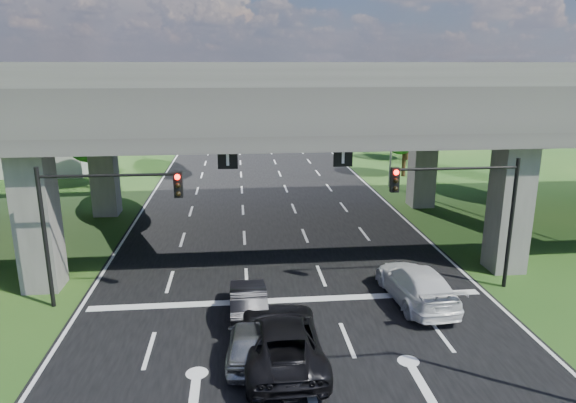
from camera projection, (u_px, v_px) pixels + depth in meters
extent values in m
plane|color=#1B4215|center=(299.00, 343.00, 18.86)|extent=(160.00, 160.00, 0.00)
cube|color=black|center=(277.00, 249.00, 28.46)|extent=(18.00, 120.00, 0.03)
cube|color=#322F2D|center=(274.00, 100.00, 28.32)|extent=(80.00, 15.00, 2.00)
cube|color=#5F5D58|center=(286.00, 75.00, 20.96)|extent=(80.00, 0.50, 1.00)
cube|color=#5F5D58|center=(266.00, 71.00, 34.90)|extent=(80.00, 0.50, 1.00)
cube|color=#5F5D58|center=(36.00, 214.00, 22.66)|extent=(1.60, 1.60, 7.00)
cube|color=#5F5D58|center=(103.00, 164.00, 34.19)|extent=(1.60, 1.60, 7.00)
cube|color=#5F5D58|center=(510.00, 201.00, 24.77)|extent=(1.60, 1.60, 7.00)
cube|color=#5F5D58|center=(423.00, 158.00, 36.30)|extent=(1.60, 1.60, 7.00)
cube|color=black|center=(228.00, 159.00, 21.87)|extent=(0.85, 0.06, 0.85)
cube|color=black|center=(343.00, 157.00, 22.35)|extent=(0.85, 0.06, 0.85)
cylinder|color=black|center=(511.00, 224.00, 22.88)|extent=(0.18, 0.18, 6.00)
cylinder|color=black|center=(457.00, 168.00, 21.94)|extent=(5.50, 0.12, 0.12)
cube|color=black|center=(395.00, 180.00, 21.61)|extent=(0.35, 0.28, 1.05)
sphere|color=#FF0C05|center=(396.00, 173.00, 21.37)|extent=(0.22, 0.22, 0.22)
cylinder|color=black|center=(45.00, 239.00, 20.96)|extent=(0.18, 0.18, 6.00)
cylinder|color=black|center=(109.00, 175.00, 20.55)|extent=(5.50, 0.12, 0.12)
cube|color=black|center=(178.00, 185.00, 20.75)|extent=(0.35, 0.28, 1.05)
sphere|color=#FF0C05|center=(177.00, 177.00, 20.50)|extent=(0.22, 0.22, 0.22)
cylinder|color=gray|center=(392.00, 127.00, 41.63)|extent=(0.16, 0.16, 10.00)
cylinder|color=gray|center=(377.00, 67.00, 40.27)|extent=(3.00, 0.10, 0.10)
cube|color=gray|center=(358.00, 68.00, 40.15)|extent=(0.60, 0.25, 0.18)
cylinder|color=gray|center=(350.00, 110.00, 57.01)|extent=(0.16, 0.16, 10.00)
cylinder|color=gray|center=(338.00, 66.00, 55.65)|extent=(3.00, 0.10, 0.10)
cube|color=gray|center=(324.00, 67.00, 55.53)|extent=(0.60, 0.25, 0.18)
cylinder|color=black|center=(92.00, 168.00, 42.08)|extent=(0.36, 0.36, 3.30)
sphere|color=#155118|center=(88.00, 132.00, 41.30)|extent=(4.50, 4.50, 4.50)
sphere|color=#155118|center=(91.00, 115.00, 40.70)|extent=(3.60, 3.60, 3.60)
sphere|color=#155118|center=(87.00, 142.00, 41.89)|extent=(3.30, 3.30, 3.30)
cylinder|color=black|center=(82.00, 155.00, 49.53)|extent=(0.36, 0.36, 2.86)
sphere|color=#155118|center=(80.00, 128.00, 48.86)|extent=(3.90, 3.90, 3.90)
sphere|color=#155118|center=(82.00, 116.00, 48.31)|extent=(3.12, 3.12, 3.12)
sphere|color=#155118|center=(79.00, 136.00, 49.42)|extent=(2.86, 2.86, 2.86)
cylinder|color=black|center=(139.00, 139.00, 57.52)|extent=(0.36, 0.36, 3.52)
sphere|color=#155118|center=(137.00, 111.00, 56.69)|extent=(4.80, 4.80, 4.80)
sphere|color=#155118|center=(139.00, 97.00, 56.07)|extent=(3.84, 3.84, 3.84)
sphere|color=#155118|center=(136.00, 119.00, 57.30)|extent=(3.52, 3.52, 3.52)
cylinder|color=black|center=(404.00, 159.00, 46.61)|extent=(0.36, 0.36, 3.08)
sphere|color=#155118|center=(406.00, 129.00, 45.89)|extent=(4.20, 4.20, 4.20)
sphere|color=#155118|center=(412.00, 115.00, 45.31)|extent=(3.36, 3.36, 3.36)
sphere|color=#155118|center=(401.00, 137.00, 46.46)|extent=(3.08, 3.08, 3.08)
cylinder|color=black|center=(408.00, 147.00, 54.62)|extent=(0.36, 0.36, 2.86)
sphere|color=#155118|center=(409.00, 122.00, 53.94)|extent=(3.90, 3.90, 3.90)
sphere|color=#155118|center=(414.00, 111.00, 53.39)|extent=(3.12, 3.12, 3.12)
sphere|color=#155118|center=(405.00, 129.00, 54.50)|extent=(2.86, 2.86, 2.86)
cylinder|color=black|center=(354.00, 135.00, 61.87)|extent=(0.36, 0.36, 3.30)
sphere|color=#155118|center=(355.00, 110.00, 61.09)|extent=(4.50, 4.50, 4.50)
sphere|color=#155118|center=(359.00, 98.00, 60.49)|extent=(3.60, 3.60, 3.60)
sphere|color=#155118|center=(351.00, 117.00, 61.68)|extent=(3.30, 3.30, 3.30)
imported|color=#95989C|center=(250.00, 340.00, 17.70)|extent=(1.85, 4.05, 1.35)
imported|color=black|center=(248.00, 301.00, 20.58)|extent=(1.49, 4.14, 1.36)
imported|color=white|center=(416.00, 284.00, 21.94)|extent=(2.52, 5.53, 1.57)
imported|color=black|center=(282.00, 339.00, 17.53)|extent=(2.73, 5.76, 1.59)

